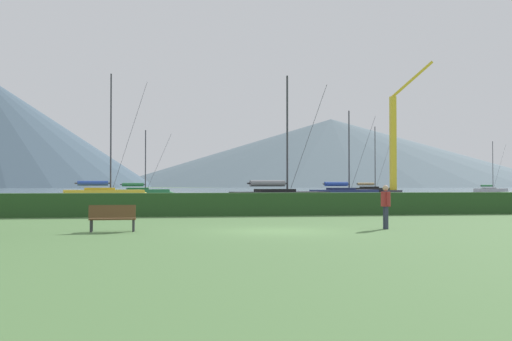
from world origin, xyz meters
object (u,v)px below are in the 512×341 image
(sailboat_slip_7, at_px, (491,190))
(park_bench_near_path, at_px, (112,217))
(sailboat_slip_0, at_px, (105,194))
(sailboat_slip_1, at_px, (141,193))
(person_seated_viewer, at_px, (386,203))
(sailboat_slip_6, at_px, (345,194))
(dock_crane, at_px, (395,150))
(sailboat_slip_2, at_px, (281,198))
(sailboat_slip_10, at_px, (372,190))

(sailboat_slip_7, relative_size, park_bench_near_path, 5.74)
(sailboat_slip_0, height_order, sailboat_slip_7, sailboat_slip_0)
(sailboat_slip_1, xyz_separation_m, person_seated_viewer, (10.59, -52.96, 0.35))
(sailboat_slip_6, bearing_deg, sailboat_slip_7, 31.46)
(sailboat_slip_7, distance_m, park_bench_near_path, 99.62)
(sailboat_slip_0, distance_m, person_seated_viewer, 39.19)
(person_seated_viewer, bearing_deg, dock_crane, 68.92)
(sailboat_slip_2, distance_m, park_bench_near_path, 24.48)
(sailboat_slip_1, height_order, sailboat_slip_2, sailboat_slip_2)
(sailboat_slip_6, relative_size, sailboat_slip_7, 1.00)
(sailboat_slip_6, distance_m, sailboat_slip_7, 56.18)
(sailboat_slip_6, relative_size, park_bench_near_path, 5.76)
(park_bench_near_path, bearing_deg, sailboat_slip_6, 61.89)
(sailboat_slip_0, xyz_separation_m, person_seated_viewer, (13.46, -36.81, 0.26))
(sailboat_slip_10, bearing_deg, person_seated_viewer, -111.59)
(sailboat_slip_2, relative_size, park_bench_near_path, 5.99)
(sailboat_slip_0, xyz_separation_m, park_bench_near_path, (3.42, -36.59, -0.18))
(sailboat_slip_0, relative_size, park_bench_near_path, 7.43)
(sailboat_slip_2, bearing_deg, park_bench_near_path, -129.14)
(sailboat_slip_2, distance_m, sailboat_slip_10, 52.89)
(sailboat_slip_7, relative_size, sailboat_slip_10, 0.87)
(sailboat_slip_6, distance_m, person_seated_viewer, 41.02)
(park_bench_near_path, distance_m, dock_crane, 72.55)
(dock_crane, bearing_deg, sailboat_slip_1, -164.12)
(sailboat_slip_6, xyz_separation_m, sailboat_slip_10, (13.62, 29.94, 0.01))
(sailboat_slip_1, distance_m, person_seated_viewer, 54.01)
(sailboat_slip_6, height_order, person_seated_viewer, sailboat_slip_6)
(sailboat_slip_10, distance_m, person_seated_viewer, 73.67)
(sailboat_slip_0, relative_size, dock_crane, 0.61)
(sailboat_slip_10, bearing_deg, sailboat_slip_6, -116.81)
(sailboat_slip_2, xyz_separation_m, sailboat_slip_6, (10.21, 17.28, -0.02))
(sailboat_slip_1, relative_size, sailboat_slip_10, 0.77)
(sailboat_slip_7, xyz_separation_m, dock_crane, (-24.56, -16.50, 6.06))
(sailboat_slip_2, bearing_deg, sailboat_slip_0, 120.04)
(sailboat_slip_2, bearing_deg, dock_crane, 44.74)
(sailboat_slip_7, xyz_separation_m, park_bench_near_path, (-60.04, -79.49, -0.02))
(sailboat_slip_10, bearing_deg, dock_crane, -81.88)
(sailboat_slip_0, height_order, park_bench_near_path, sailboat_slip_0)
(sailboat_slip_7, xyz_separation_m, person_seated_viewer, (-50.00, -79.71, 0.42))
(sailboat_slip_10, relative_size, person_seated_viewer, 6.45)
(person_seated_viewer, bearing_deg, sailboat_slip_0, 110.93)
(sailboat_slip_2, height_order, sailboat_slip_10, sailboat_slip_10)
(sailboat_slip_6, height_order, park_bench_near_path, sailboat_slip_6)
(sailboat_slip_1, relative_size, sailboat_slip_2, 0.84)
(sailboat_slip_7, bearing_deg, person_seated_viewer, -124.28)
(sailboat_slip_0, distance_m, dock_crane, 47.38)
(sailboat_slip_0, xyz_separation_m, sailboat_slip_6, (24.11, 2.81, -0.05))
(sailboat_slip_1, distance_m, dock_crane, 37.93)
(sailboat_slip_6, bearing_deg, sailboat_slip_1, 133.79)
(sailboat_slip_6, bearing_deg, person_seated_viewer, -119.12)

